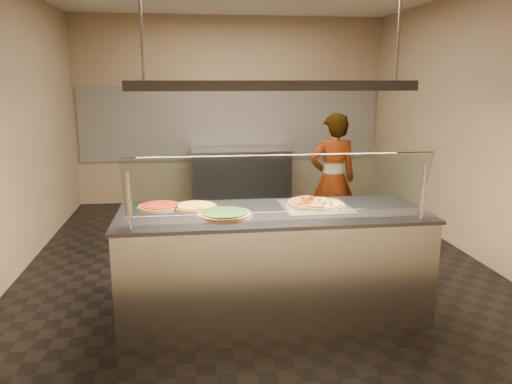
{
  "coord_description": "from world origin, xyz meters",
  "views": [
    {
      "loc": [
        -0.69,
        -5.26,
        1.99
      ],
      "look_at": [
        -0.12,
        -0.98,
        1.02
      ],
      "focal_mm": 35.0,
      "sensor_mm": 36.0,
      "label": 1
    }
  ],
  "objects": [
    {
      "name": "wall_right",
      "position": [
        2.51,
        0.0,
        1.5
      ],
      "size": [
        0.02,
        6.0,
        3.0
      ],
      "primitive_type": "cube",
      "color": "tan",
      "rests_on": "ground"
    },
    {
      "name": "heat_lamp_housing",
      "position": [
        -0.03,
        -1.33,
        1.95
      ],
      "size": [
        2.3,
        0.18,
        0.08
      ],
      "primitive_type": "cube",
      "color": "#3E3E44",
      "rests_on": "ceiling"
    },
    {
      "name": "perforated_tray",
      "position": [
        0.36,
        -1.21,
        0.94
      ],
      "size": [
        0.58,
        0.58,
        0.01
      ],
      "color": "silver",
      "rests_on": "serving_counter"
    },
    {
      "name": "sneeze_guard",
      "position": [
        -0.03,
        -1.67,
        1.23
      ],
      "size": [
        2.31,
        0.18,
        0.54
      ],
      "color": "#B7B7BC",
      "rests_on": "serving_counter"
    },
    {
      "name": "pizza_spinach",
      "position": [
        -0.43,
        -1.41,
        0.95
      ],
      "size": [
        0.46,
        0.46,
        0.03
      ],
      "color": "silver",
      "rests_on": "serving_counter"
    },
    {
      "name": "pizza_spatula",
      "position": [
        -0.6,
        -1.25,
        0.96
      ],
      "size": [
        0.21,
        0.23,
        0.02
      ],
      "color": "#B7B7BC",
      "rests_on": "pizza_spinach"
    },
    {
      "name": "pizza_tomato",
      "position": [
        -0.96,
        -1.08,
        0.94
      ],
      "size": [
        0.39,
        0.39,
        0.03
      ],
      "color": "silver",
      "rests_on": "serving_counter"
    },
    {
      "name": "lamp_rod_left",
      "position": [
        -1.03,
        -1.33,
        2.5
      ],
      "size": [
        0.02,
        0.02,
        1.01
      ],
      "primitive_type": "cylinder",
      "color": "#B7B7BC",
      "rests_on": "ceiling"
    },
    {
      "name": "half_pizza_sausage",
      "position": [
        0.48,
        -1.21,
        0.96
      ],
      "size": [
        0.25,
        0.48,
        0.04
      ],
      "color": "brown",
      "rests_on": "perforated_tray"
    },
    {
      "name": "lamp_rod_right",
      "position": [
        0.97,
        -1.33,
        2.5
      ],
      "size": [
        0.02,
        0.02,
        1.01
      ],
      "primitive_type": "cylinder",
      "color": "#B7B7BC",
      "rests_on": "ceiling"
    },
    {
      "name": "worker",
      "position": [
        1.02,
        0.52,
        0.81
      ],
      "size": [
        0.61,
        0.41,
        1.62
      ],
      "primitive_type": "imported",
      "rotation": [
        0.0,
        0.0,
        3.19
      ],
      "color": "#252429",
      "rests_on": "ground"
    },
    {
      "name": "serving_counter",
      "position": [
        -0.03,
        -1.33,
        0.47
      ],
      "size": [
        2.55,
        0.94,
        0.93
      ],
      "color": "#B7B7BC",
      "rests_on": "ground"
    },
    {
      "name": "wall_left",
      "position": [
        -2.51,
        0.0,
        1.5
      ],
      "size": [
        0.02,
        6.0,
        3.0
      ],
      "primitive_type": "cube",
      "color": "tan",
      "rests_on": "ground"
    },
    {
      "name": "wall_back",
      "position": [
        0.0,
        3.01,
        1.5
      ],
      "size": [
        5.0,
        0.02,
        3.0
      ],
      "primitive_type": "cube",
      "color": "tan",
      "rests_on": "ground"
    },
    {
      "name": "ground",
      "position": [
        0.0,
        0.0,
        -0.01
      ],
      "size": [
        5.0,
        6.0,
        0.02
      ],
      "primitive_type": "cube",
      "color": "black",
      "rests_on": "ground"
    },
    {
      "name": "wall_front",
      "position": [
        0.0,
        -3.01,
        1.5
      ],
      "size": [
        5.0,
        0.02,
        3.0
      ],
      "primitive_type": "cube",
      "color": "tan",
      "rests_on": "ground"
    },
    {
      "name": "tile_band",
      "position": [
        0.0,
        2.98,
        1.3
      ],
      "size": [
        4.9,
        0.02,
        1.2
      ],
      "primitive_type": "cube",
      "color": "silver",
      "rests_on": "wall_back"
    },
    {
      "name": "prep_table",
      "position": [
        0.1,
        2.55,
        0.47
      ],
      "size": [
        1.56,
        0.74,
        0.93
      ],
      "color": "#3E3E44",
      "rests_on": "ground"
    },
    {
      "name": "pizza_cheese",
      "position": [
        -0.66,
        -1.13,
        0.94
      ],
      "size": [
        0.39,
        0.39,
        0.03
      ],
      "color": "silver",
      "rests_on": "serving_counter"
    },
    {
      "name": "half_pizza_pepperoni",
      "position": [
        0.25,
        -1.21,
        0.96
      ],
      "size": [
        0.26,
        0.48,
        0.05
      ],
      "color": "brown",
      "rests_on": "perforated_tray"
    }
  ]
}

